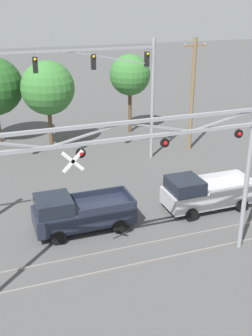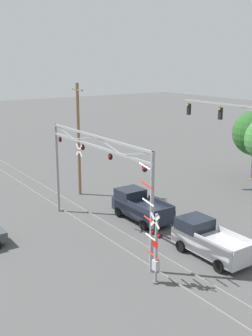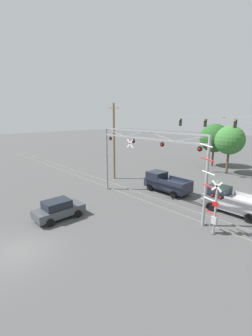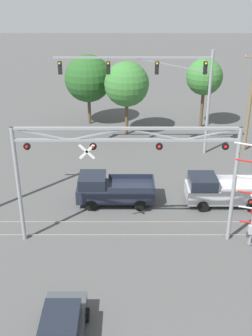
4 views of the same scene
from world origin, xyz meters
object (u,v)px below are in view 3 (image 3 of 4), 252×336
at_px(traffic_signal_span, 243,134).
at_px(background_tree_far_left_verge, 214,138).
at_px(pickup_truck_lead, 166,183).
at_px(sedan_waiting, 58,209).
at_px(pickup_truck_following, 232,201).
at_px(utility_pole_left, 114,141).
at_px(crossing_signal_mast, 214,206).
at_px(crossing_gantry, 146,153).
at_px(background_tree_far_right_verge, 230,140).

bearing_deg(traffic_signal_span, background_tree_far_left_verge, 132.95).
distance_m(pickup_truck_lead, background_tree_far_left_verge, 16.87).
bearing_deg(sedan_waiting, background_tree_far_left_verge, 92.08).
xyz_separation_m(traffic_signal_span, pickup_truck_following, (2.92, -8.69, -5.20)).
xyz_separation_m(traffic_signal_span, background_tree_far_left_verge, (-7.16, 7.69, -1.53)).
relative_size(utility_pole_left, background_tree_far_left_verge, 1.40).
relative_size(crossing_signal_mast, traffic_signal_span, 0.51).
distance_m(pickup_truck_following, utility_pole_left, 15.76).
relative_size(traffic_signal_span, utility_pole_left, 1.29).
distance_m(crossing_signal_mast, utility_pole_left, 16.63).
bearing_deg(pickup_truck_lead, sedan_waiting, -98.33).
relative_size(crossing_gantry, crossing_signal_mast, 1.91).
relative_size(traffic_signal_span, pickup_truck_following, 2.46).
bearing_deg(pickup_truck_following, crossing_gantry, -146.76).
xyz_separation_m(pickup_truck_lead, background_tree_far_right_verge, (1.02, 13.19, 3.85)).
height_order(traffic_signal_span, pickup_truck_following, traffic_signal_span).
distance_m(background_tree_far_left_verge, background_tree_far_right_verge, 4.86).
relative_size(crossing_signal_mast, background_tree_far_right_verge, 0.92).
height_order(pickup_truck_following, background_tree_far_left_verge, background_tree_far_left_verge).
relative_size(crossing_gantry, pickup_truck_following, 2.37).
distance_m(crossing_gantry, traffic_signal_span, 13.36).
bearing_deg(sedan_waiting, pickup_truck_following, 52.39).
xyz_separation_m(crossing_signal_mast, pickup_truck_following, (-0.65, 4.73, -1.14)).
distance_m(crossing_gantry, pickup_truck_following, 8.56).
height_order(pickup_truck_following, background_tree_far_right_verge, background_tree_far_right_verge).
distance_m(crossing_gantry, sedan_waiting, 9.05).
height_order(crossing_gantry, sedan_waiting, crossing_gantry).
xyz_separation_m(crossing_gantry, utility_pole_left, (-8.87, 3.46, 0.11)).
distance_m(utility_pole_left, background_tree_far_right_verge, 16.64).
xyz_separation_m(pickup_truck_lead, pickup_truck_following, (7.31, -0.15, -0.00)).
relative_size(pickup_truck_following, sedan_waiting, 1.29).
relative_size(crossing_gantry, utility_pole_left, 1.24).
bearing_deg(background_tree_far_right_verge, crossing_gantry, -90.21).
xyz_separation_m(sedan_waiting, background_tree_far_left_verge, (-1.02, 28.13, 3.85)).
bearing_deg(sedan_waiting, crossing_signal_mast, 35.87).
bearing_deg(background_tree_far_left_verge, crossing_signal_mast, -63.07).
distance_m(sedan_waiting, background_tree_far_right_verge, 25.57).
distance_m(traffic_signal_span, sedan_waiting, 22.01).
xyz_separation_m(traffic_signal_span, utility_pole_left, (-12.30, -9.39, -1.14)).
distance_m(sedan_waiting, utility_pole_left, 13.35).
xyz_separation_m(crossing_signal_mast, traffic_signal_span, (-3.57, 13.43, 4.06)).
distance_m(traffic_signal_span, background_tree_far_right_verge, 5.90).
relative_size(crossing_signal_mast, pickup_truck_following, 1.24).
relative_size(crossing_gantry, pickup_truck_lead, 2.35).
distance_m(sedan_waiting, background_tree_far_left_verge, 28.41).
distance_m(crossing_gantry, utility_pole_left, 9.52).
distance_m(utility_pole_left, background_tree_far_left_verge, 17.84).
bearing_deg(sedan_waiting, pickup_truck_lead, 81.67).
bearing_deg(crossing_gantry, traffic_signal_span, 75.05).
bearing_deg(crossing_gantry, background_tree_far_left_verge, 100.28).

